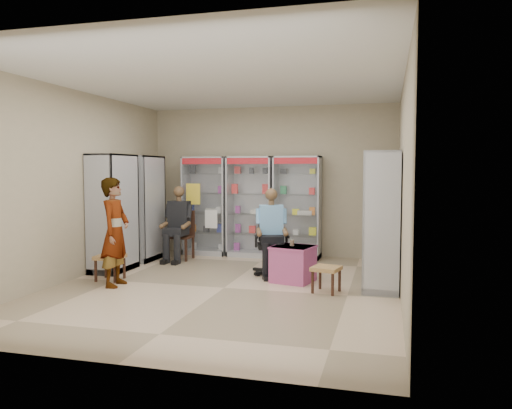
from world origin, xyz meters
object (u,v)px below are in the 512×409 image
(wooden_chair, at_px, (181,235))
(pink_trunk, at_px, (293,264))
(cabinet_left_near, at_px, (113,213))
(woven_stool_b, at_px, (110,267))
(standing_man, at_px, (115,232))
(cabinet_right_near, at_px, (382,221))
(cabinet_back_left, at_px, (206,206))
(seated_shopkeeper, at_px, (271,234))
(cabinet_back_mid, at_px, (251,207))
(cabinet_right_far, at_px, (383,214))
(office_chair, at_px, (272,243))
(cabinet_back_right, at_px, (297,207))
(woven_stool_a, at_px, (326,279))
(cabinet_left_far, at_px, (144,208))

(wooden_chair, height_order, pink_trunk, wooden_chair)
(cabinet_left_near, xyz_separation_m, wooden_chair, (0.68, 1.30, -0.53))
(cabinet_left_near, distance_m, woven_stool_b, 1.09)
(standing_man, bearing_deg, cabinet_right_near, -83.71)
(cabinet_back_left, distance_m, seated_shopkeeper, 2.42)
(cabinet_back_mid, distance_m, woven_stool_b, 3.21)
(standing_man, bearing_deg, cabinet_left_near, 26.71)
(cabinet_right_far, distance_m, woven_stool_b, 4.49)
(office_chair, bearing_deg, cabinet_back_right, 67.33)
(cabinet_left_near, xyz_separation_m, office_chair, (2.68, 0.44, -0.47))
(office_chair, relative_size, standing_man, 0.65)
(cabinet_right_near, distance_m, seated_shopkeeper, 1.90)
(pink_trunk, bearing_deg, cabinet_right_near, -6.98)
(cabinet_right_far, height_order, woven_stool_a, cabinet_right_far)
(cabinet_right_far, distance_m, cabinet_left_far, 4.46)
(cabinet_left_far, height_order, seated_shopkeeper, cabinet_left_far)
(cabinet_back_right, distance_m, seated_shopkeeper, 1.68)
(cabinet_back_left, height_order, cabinet_left_far, same)
(woven_stool_a, height_order, standing_man, standing_man)
(cabinet_back_mid, relative_size, cabinet_back_right, 1.00)
(cabinet_back_right, relative_size, cabinet_right_far, 1.00)
(cabinet_back_left, distance_m, office_chair, 2.41)
(cabinet_right_far, distance_m, wooden_chair, 3.84)
(cabinet_left_near, height_order, pink_trunk, cabinet_left_near)
(cabinet_right_near, bearing_deg, standing_man, 101.63)
(woven_stool_b, bearing_deg, cabinet_back_left, 77.47)
(cabinet_back_left, bearing_deg, standing_man, -95.86)
(wooden_chair, distance_m, seated_shopkeeper, 2.21)
(cabinet_right_near, relative_size, cabinet_left_near, 1.00)
(cabinet_back_right, xyz_separation_m, cabinet_left_near, (-2.83, -2.03, 0.00))
(cabinet_right_far, bearing_deg, cabinet_back_mid, 66.35)
(cabinet_back_right, height_order, woven_stool_b, cabinet_back_right)
(cabinet_left_far, relative_size, woven_stool_b, 5.00)
(cabinet_left_far, xyz_separation_m, woven_stool_b, (0.33, -1.77, -0.80))
(cabinet_right_far, distance_m, woven_stool_a, 1.85)
(cabinet_back_left, height_order, cabinet_back_right, same)
(wooden_chair, xyz_separation_m, office_chair, (2.00, -0.86, 0.06))
(cabinet_right_far, relative_size, woven_stool_b, 5.00)
(cabinet_back_mid, distance_m, wooden_chair, 1.50)
(cabinet_left_far, distance_m, office_chair, 2.80)
(woven_stool_b, bearing_deg, pink_trunk, 12.68)
(office_chair, distance_m, standing_man, 2.53)
(cabinet_back_right, bearing_deg, cabinet_back_left, 180.00)
(seated_shopkeeper, bearing_deg, woven_stool_b, -173.16)
(cabinet_left_far, relative_size, pink_trunk, 3.46)
(cabinet_right_far, bearing_deg, cabinet_back_right, 55.27)
(wooden_chair, bearing_deg, cabinet_back_left, 71.10)
(pink_trunk, bearing_deg, woven_stool_a, -43.26)
(cabinet_right_near, bearing_deg, wooden_chair, 68.36)
(cabinet_left_near, bearing_deg, cabinet_left_far, 180.00)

